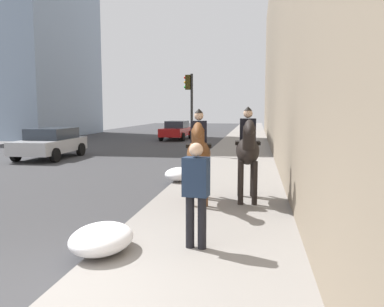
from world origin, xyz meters
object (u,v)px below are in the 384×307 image
object	(u,v)px
mounted_horse_near	(199,152)
car_near_lane	(51,142)
mounted_horse_far	(248,149)
pedestrian_greeting	(196,188)
car_mid_lane	(176,130)
traffic_light_near_curb	(190,102)

from	to	relation	value
mounted_horse_near	car_near_lane	xyz separation A→B (m)	(8.11, 8.36, -0.58)
mounted_horse_far	car_near_lane	distance (m)	12.30
pedestrian_greeting	car_mid_lane	bearing A→B (deg)	19.61
mounted_horse_near	car_mid_lane	world-z (taller)	mounted_horse_near
pedestrian_greeting	traffic_light_near_curb	distance (m)	12.88
car_mid_lane	traffic_light_near_curb	distance (m)	11.33
mounted_horse_near	mounted_horse_far	distance (m)	1.18
car_near_lane	traffic_light_near_curb	world-z (taller)	traffic_light_near_curb
car_mid_lane	pedestrian_greeting	bearing A→B (deg)	14.99
car_mid_lane	traffic_light_near_curb	bearing A→B (deg)	17.62
traffic_light_near_curb	mounted_horse_far	bearing A→B (deg)	-162.03
mounted_horse_far	car_near_lane	bearing A→B (deg)	-132.64
car_near_lane	mounted_horse_near	bearing A→B (deg)	45.50
traffic_light_near_curb	mounted_horse_near	bearing A→B (deg)	-169.03
pedestrian_greeting	car_near_lane	bearing A→B (deg)	45.30
car_mid_lane	traffic_light_near_curb	size ratio (longest dim) A/B	1.08
mounted_horse_near	car_mid_lane	bearing A→B (deg)	-174.08
mounted_horse_near	traffic_light_near_curb	distance (m)	9.80
mounted_horse_near	pedestrian_greeting	xyz separation A→B (m)	(-3.06, -0.41, -0.25)
mounted_horse_near	car_near_lane	world-z (taller)	mounted_horse_near
pedestrian_greeting	car_near_lane	world-z (taller)	pedestrian_greeting
traffic_light_near_curb	car_near_lane	bearing A→B (deg)	102.31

